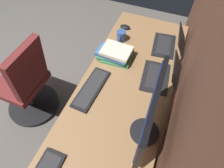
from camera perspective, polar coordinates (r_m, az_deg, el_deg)
wall_back at (r=0.99m, az=25.63°, el=1.27°), size 4.48×0.10×2.60m
desk at (r=1.53m, az=1.75°, el=-6.75°), size 2.25×0.72×0.73m
drawer_pedestal at (r=1.70m, az=-2.66°, el=-23.39°), size 0.40×0.51×0.69m
monitor_primary at (r=1.15m, az=11.05°, el=-8.48°), size 0.57×0.20×0.47m
laptop_leftmost at (r=1.92m, az=16.75°, el=11.28°), size 0.35×0.32×0.18m
laptop_center at (r=1.63m, az=14.88°, el=2.41°), size 0.36×0.34×0.20m
keyboard_main at (r=1.55m, az=-6.08°, el=-1.31°), size 0.43×0.17×0.02m
mouse_main at (r=2.07m, az=3.84°, el=16.30°), size 0.06×0.10×0.03m
book_stack_near at (r=1.73m, az=0.96°, el=8.80°), size 0.22×0.31×0.11m
coffee_mug at (r=1.91m, az=2.72°, el=13.83°), size 0.13×0.09×0.10m
office_chair at (r=2.09m, az=-23.68°, el=-0.30°), size 0.56×0.56×0.97m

